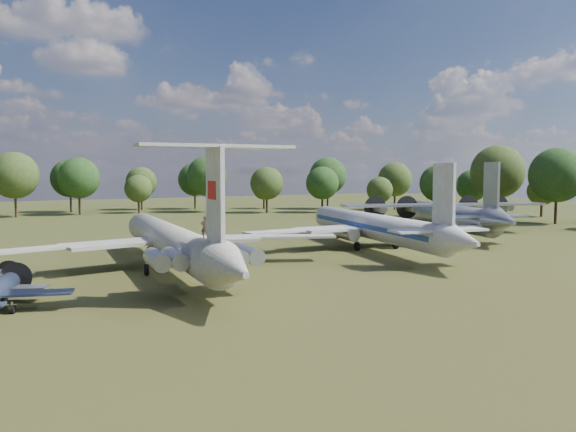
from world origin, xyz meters
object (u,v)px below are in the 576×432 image
tu104_jet (373,231)px  person_on_il62 (205,227)px  il62_airliner (171,247)px  an12_transport (447,220)px

tu104_jet → person_on_il62: bearing=-140.1°
il62_airliner → tu104_jet: bearing=11.0°
il62_airliner → an12_transport: size_ratio=1.28×
tu104_jet → person_on_il62: size_ratio=25.50×
tu104_jet → il62_airliner: bearing=-163.1°
tu104_jet → person_on_il62: (-28.11, -15.23, 3.18)m
person_on_il62 → an12_transport: bearing=-147.5°
il62_airliner → tu104_jet: 27.02m
il62_airliner → person_on_il62: person_on_il62 is taller
il62_airliner → tu104_jet: size_ratio=1.04×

